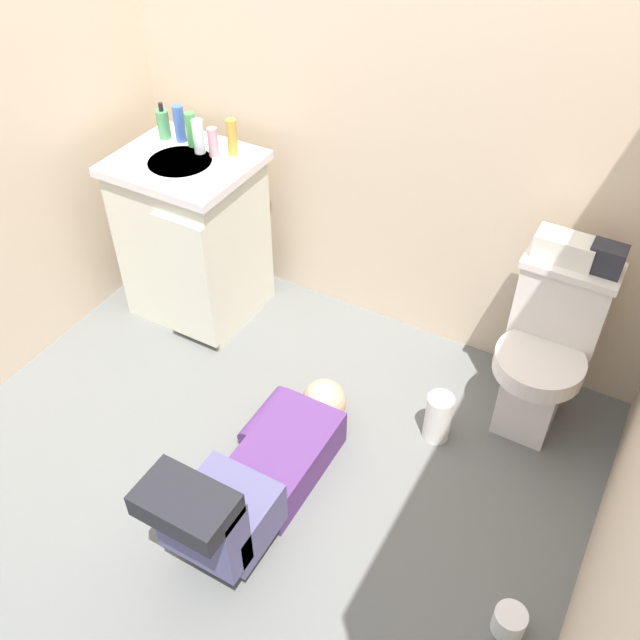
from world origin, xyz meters
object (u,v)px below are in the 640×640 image
toiletry_bag (607,259)px  bottle_clear (198,136)px  person_plumber (256,476)px  bottle_amber (232,137)px  vanity_cabinet (193,236)px  faucet (201,135)px  toilet (545,351)px  toilet_paper_roll (509,622)px  tissue_box (565,248)px  bottle_green (191,129)px  soap_dispenser (163,124)px  bottle_blue (179,124)px  bottle_pink (213,142)px  paper_towel_roll (438,417)px

toiletry_bag → bottle_clear: bearing=-176.5°
person_plumber → bottle_amber: bearing=125.9°
vanity_cabinet → faucet: 0.47m
toilet → toilet_paper_roll: 1.04m
toilet_paper_roll → person_plumber: bearing=-180.0°
tissue_box → toilet_paper_roll: tissue_box is taller
bottle_green → vanity_cabinet: bearing=-73.2°
bottle_clear → bottle_amber: (0.14, 0.05, 0.01)m
soap_dispenser → vanity_cabinet: bearing=-33.1°
person_plumber → bottle_clear: bearing=132.4°
faucet → toilet_paper_roll: bearing=-28.0°
tissue_box → bottle_amber: size_ratio=1.34×
bottle_blue → bottle_green: bottle_blue is taller
vanity_cabinet → bottle_clear: 0.49m
bottle_pink → soap_dispenser: bearing=174.9°
vanity_cabinet → tissue_box: bearing=7.0°
toilet → paper_towel_roll: (-0.30, -0.32, -0.25)m
toiletry_bag → bottle_green: 1.81m
tissue_box → bottle_green: size_ratio=1.43×
bottle_blue → toiletry_bag: bearing=1.9°
bottle_blue → bottle_clear: size_ratio=1.10×
bottle_amber → bottle_clear: bearing=-158.5°
bottle_amber → paper_towel_roll: (1.19, -0.36, -0.79)m
toilet → person_plumber: size_ratio=0.70×
faucet → soap_dispenser: size_ratio=0.60×
bottle_amber → toilet_paper_roll: 2.17m
toilet → person_plumber: toilet is taller
bottle_clear → faucet: bearing=120.1°
soap_dispenser → bottle_blue: size_ratio=0.99×
toilet → toilet_paper_roll: bearing=-76.9°
bottle_blue → paper_towel_roll: bearing=-13.3°
person_plumber → bottle_amber: bottle_amber is taller
soap_dispenser → paper_towel_roll: 1.77m
faucet → bottle_clear: 0.07m
toilet → toiletry_bag: 0.46m
toilet → vanity_cabinet: 1.66m
faucet → paper_towel_roll: faucet is taller
paper_towel_roll → person_plumber: bearing=-125.6°
tissue_box → bottle_clear: 1.59m
vanity_cabinet → bottle_amber: (0.17, 0.15, 0.48)m
tissue_box → person_plumber: bearing=-124.2°
tissue_box → toiletry_bag: size_ratio=1.77×
bottle_blue → bottle_amber: 0.28m
toilet_paper_roll → vanity_cabinet: bearing=155.5°
faucet → vanity_cabinet: bearing=-88.7°
vanity_cabinet → toilet_paper_roll: vanity_cabinet is taller
bottle_blue → bottle_clear: bearing=-17.7°
faucet → bottle_amber: 0.17m
toilet → bottle_amber: bearing=178.5°
bottle_amber → toilet_paper_roll: bottle_amber is taller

